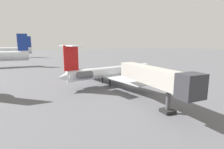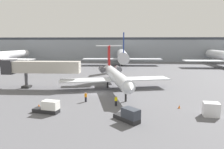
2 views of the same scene
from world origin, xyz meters
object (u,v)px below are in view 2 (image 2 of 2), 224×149
at_px(baggage_tug_lead, 129,116).
at_px(cargo_container_uld, 211,109).
at_px(regional_jet, 115,75).
at_px(parked_airliner_west_mid, 1,56).
at_px(baggage_tug_trailing, 49,107).
at_px(ground_crew_marshaller, 116,101).
at_px(parked_airliner_centre, 122,55).
at_px(traffic_cone_near, 39,105).
at_px(traffic_cone_mid, 179,107).
at_px(jet_bridge, 37,67).
at_px(ground_crew_loader, 86,97).

relative_size(baggage_tug_lead, cargo_container_uld, 1.64).
height_order(regional_jet, baggage_tug_lead, regional_jet).
xyz_separation_m(baggage_tug_lead, parked_airliner_west_mid, (-57.40, 62.93, 3.32)).
bearing_deg(baggage_tug_trailing, ground_crew_marshaller, 23.98).
xyz_separation_m(regional_jet, parked_airliner_centre, (-0.23, 46.92, 1.33)).
height_order(traffic_cone_near, traffic_cone_mid, same).
distance_m(regional_jet, ground_crew_marshaller, 13.49).
height_order(baggage_tug_trailing, traffic_cone_near, baggage_tug_trailing).
height_order(jet_bridge, baggage_tug_trailing, jet_bridge).
distance_m(baggage_tug_trailing, cargo_container_uld, 23.71).
xyz_separation_m(traffic_cone_near, traffic_cone_mid, (22.66, 1.33, 0.00)).
xyz_separation_m(baggage_tug_trailing, traffic_cone_near, (-2.65, 2.57, -0.56)).
bearing_deg(jet_bridge, ground_crew_loader, -37.54).
distance_m(regional_jet, parked_airliner_centre, 46.94).
height_order(jet_bridge, traffic_cone_mid, jet_bridge).
bearing_deg(traffic_cone_mid, baggage_tug_trailing, -168.99).
height_order(ground_crew_loader, parked_airliner_west_mid, parked_airliner_west_mid).
distance_m(regional_jet, traffic_cone_mid, 17.99).
xyz_separation_m(traffic_cone_mid, parked_airliner_west_mid, (-65.42, 56.53, 3.88)).
bearing_deg(traffic_cone_mid, parked_airliner_west_mid, 139.17).
xyz_separation_m(ground_crew_marshaller, traffic_cone_mid, (10.19, -0.47, -0.58)).
height_order(baggage_tug_lead, parked_airliner_west_mid, parked_airliner_west_mid).
bearing_deg(baggage_tug_trailing, jet_bridge, 118.52).
relative_size(ground_crew_loader, cargo_container_uld, 0.73).
bearing_deg(ground_crew_loader, ground_crew_marshaller, -19.59).
distance_m(traffic_cone_near, parked_airliner_centre, 63.12).
distance_m(traffic_cone_near, parked_airliner_west_mid, 72.04).
relative_size(cargo_container_uld, parked_airliner_centre, 0.06).
distance_m(baggage_tug_trailing, traffic_cone_mid, 20.39).
distance_m(parked_airliner_west_mid, parked_airliner_centre, 54.07).
distance_m(ground_crew_loader, parked_airliner_west_mid, 73.54).
bearing_deg(baggage_tug_lead, ground_crew_marshaller, 107.58).
distance_m(traffic_cone_near, traffic_cone_mid, 22.70).
relative_size(jet_bridge, ground_crew_loader, 10.40).
distance_m(jet_bridge, ground_crew_loader, 17.22).
relative_size(regional_jet, parked_airliner_centre, 0.66).
bearing_deg(cargo_container_uld, parked_airliner_centre, 103.37).
bearing_deg(parked_airliner_centre, parked_airliner_west_mid, -175.62).
xyz_separation_m(baggage_tug_trailing, parked_airliner_centre, (8.51, 64.55, 3.58)).
xyz_separation_m(jet_bridge, traffic_cone_mid, (29.00, -12.65, -4.48)).
bearing_deg(cargo_container_uld, traffic_cone_near, 175.79).
bearing_deg(parked_airliner_west_mid, baggage_tug_lead, -47.63).
height_order(regional_jet, parked_airliner_centre, parked_airliner_centre).
height_order(traffic_cone_near, parked_airliner_west_mid, parked_airliner_west_mid).
relative_size(baggage_tug_lead, traffic_cone_near, 6.95).
xyz_separation_m(ground_crew_marshaller, parked_airliner_centre, (-1.31, 60.18, 3.56)).
relative_size(ground_crew_loader, parked_airliner_centre, 0.04).
distance_m(ground_crew_loader, traffic_cone_near, 7.94).
height_order(cargo_container_uld, parked_airliner_centre, parked_airliner_centre).
relative_size(ground_crew_loader, parked_airliner_west_mid, 0.05).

